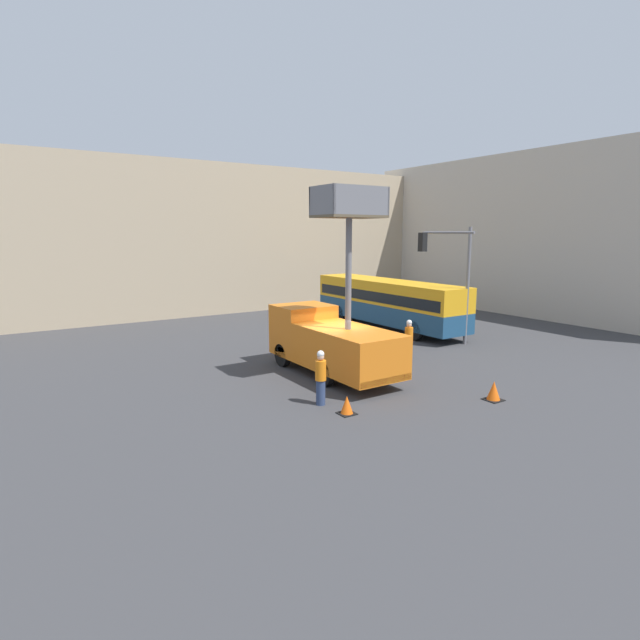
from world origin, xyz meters
The scene contains 10 objects.
ground_plane centered at (0.00, 0.00, 0.00)m, with size 120.00×120.00×0.00m, color #38383A.
building_backdrop_far centered at (0.00, 22.39, 5.38)m, with size 44.00×10.00×10.76m.
building_backdrop_side centered at (24.44, 6.01, 5.71)m, with size 10.00×28.00×11.43m.
utility_truck centered at (-0.03, 0.18, 1.56)m, with size 2.55×6.80×7.57m.
city_bus centered at (8.69, 6.74, 1.77)m, with size 2.46×11.53×2.98m.
traffic_light_pole centered at (8.05, 1.05, 4.18)m, with size 3.60×3.35×6.18m.
road_worker_near_truck centered at (-2.45, -2.76, 0.97)m, with size 0.38×0.38×1.92m.
road_worker_directing centered at (4.26, 0.07, 0.98)m, with size 0.38×0.38×1.93m.
traffic_cone_near_truck centered at (2.95, -5.71, 0.33)m, with size 0.61×0.61×0.69m.
traffic_cone_mid_road centered at (-2.23, -3.98, 0.29)m, with size 0.54×0.54×0.62m.
Camera 1 is at (-11.47, -16.57, 5.87)m, focal length 28.00 mm.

